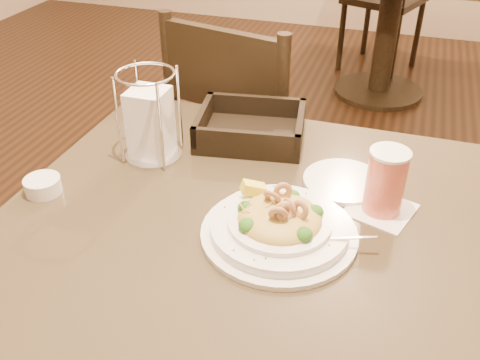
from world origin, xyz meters
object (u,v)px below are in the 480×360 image
(dining_chair_near, at_px, (246,148))
(bread_basket, at_px, (251,130))
(pasta_bowl, at_px, (279,224))
(side_plate, at_px, (343,181))
(background_table, at_px, (390,10))
(napkin_caddy, at_px, (150,122))
(main_table, at_px, (237,307))
(butter_ramekin, at_px, (43,185))
(drink_glass, at_px, (385,182))

(dining_chair_near, bearing_deg, bread_basket, 122.23)
(pasta_bowl, distance_m, side_plate, 0.22)
(pasta_bowl, bearing_deg, dining_chair_near, 112.13)
(background_table, relative_size, pasta_bowl, 3.00)
(background_table, distance_m, napkin_caddy, 2.21)
(napkin_caddy, bearing_deg, pasta_bowl, -28.68)
(main_table, bearing_deg, pasta_bowl, -10.65)
(background_table, xyz_separation_m, butter_ramekin, (-0.52, -2.36, 0.24))
(main_table, relative_size, background_table, 0.96)
(napkin_caddy, xyz_separation_m, butter_ramekin, (-0.15, -0.20, -0.07))
(main_table, bearing_deg, side_plate, 48.04)
(side_plate, bearing_deg, background_table, 91.40)
(drink_glass, bearing_deg, background_table, 93.50)
(drink_glass, relative_size, bread_basket, 0.54)
(bread_basket, bearing_deg, napkin_caddy, -141.96)
(napkin_caddy, bearing_deg, bread_basket, 38.04)
(butter_ramekin, bearing_deg, main_table, 4.24)
(pasta_bowl, bearing_deg, drink_glass, 39.03)
(drink_glass, height_order, napkin_caddy, napkin_caddy)
(main_table, distance_m, napkin_caddy, 0.44)
(background_table, relative_size, drink_glass, 6.44)
(pasta_bowl, distance_m, bread_basket, 0.36)
(side_plate, bearing_deg, main_table, -131.96)
(main_table, height_order, dining_chair_near, dining_chair_near)
(background_table, bearing_deg, napkin_caddy, -99.71)
(dining_chair_near, relative_size, napkin_caddy, 4.64)
(dining_chair_near, relative_size, side_plate, 5.58)
(side_plate, bearing_deg, pasta_bowl, -112.36)
(background_table, bearing_deg, pasta_bowl, -90.78)
(main_table, xyz_separation_m, drink_glass, (0.25, 0.12, 0.29))
(dining_chair_near, height_order, napkin_caddy, dining_chair_near)
(main_table, bearing_deg, butter_ramekin, -175.76)
(dining_chair_near, relative_size, pasta_bowl, 2.97)
(bread_basket, bearing_deg, main_table, -77.57)
(main_table, xyz_separation_m, background_table, (0.12, 2.33, 0.00))
(pasta_bowl, bearing_deg, butter_ramekin, -178.40)
(dining_chair_near, distance_m, napkin_caddy, 0.57)
(drink_glass, bearing_deg, pasta_bowl, -140.97)
(napkin_caddy, bearing_deg, background_table, 80.29)
(bread_basket, height_order, napkin_caddy, napkin_caddy)
(background_table, xyz_separation_m, drink_glass, (0.13, -2.21, 0.29))
(pasta_bowl, height_order, napkin_caddy, napkin_caddy)
(background_table, relative_size, side_plate, 5.62)
(dining_chair_near, distance_m, side_plate, 0.62)
(main_table, distance_m, pasta_bowl, 0.27)
(dining_chair_near, bearing_deg, side_plate, 141.18)
(pasta_bowl, bearing_deg, background_table, 89.22)
(main_table, distance_m, dining_chair_near, 0.67)
(main_table, relative_size, butter_ramekin, 12.41)
(main_table, bearing_deg, background_table, 87.11)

